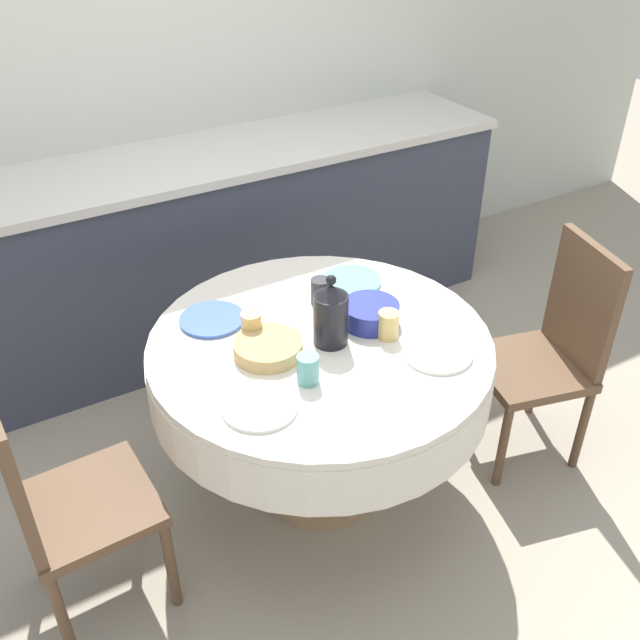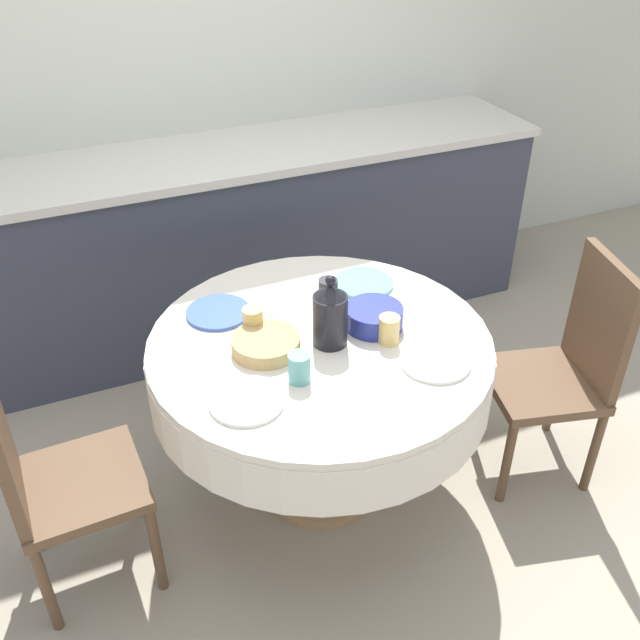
{
  "view_description": "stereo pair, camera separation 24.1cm",
  "coord_description": "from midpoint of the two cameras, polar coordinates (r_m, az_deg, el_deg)",
  "views": [
    {
      "loc": [
        -1.01,
        -1.73,
        2.16
      ],
      "look_at": [
        0.0,
        0.0,
        0.81
      ],
      "focal_mm": 40.0,
      "sensor_mm": 36.0,
      "label": 1
    },
    {
      "loc": [
        -0.79,
        -1.84,
        2.16
      ],
      "look_at": [
        0.0,
        0.0,
        0.81
      ],
      "focal_mm": 40.0,
      "sensor_mm": 36.0,
      "label": 2
    }
  ],
  "objects": [
    {
      "name": "plate_far_left",
      "position": [
        2.59,
        -11.27,
        -0.03
      ],
      "size": [
        0.23,
        0.23,
        0.01
      ],
      "primitive_type": "cylinder",
      "color": "#3856AD",
      "rests_on": "dining_table"
    },
    {
      "name": "plate_near_right",
      "position": [
        2.39,
        6.55,
        -2.73
      ],
      "size": [
        0.23,
        0.23,
        0.01
      ],
      "primitive_type": "cylinder",
      "color": "white",
      "rests_on": "dining_table"
    },
    {
      "name": "cup_near_right",
      "position": [
        2.44,
        2.68,
        -0.49
      ],
      "size": [
        0.07,
        0.07,
        0.1
      ],
      "primitive_type": "cylinder",
      "color": "#DBB766",
      "rests_on": "dining_table"
    },
    {
      "name": "plate_near_left",
      "position": [
        2.18,
        -8.01,
        -6.96
      ],
      "size": [
        0.23,
        0.23,
        0.01
      ],
      "primitive_type": "cylinder",
      "color": "white",
      "rests_on": "dining_table"
    },
    {
      "name": "chair_right",
      "position": [
        2.4,
        -23.16,
        -12.98
      ],
      "size": [
        0.42,
        0.42,
        0.94
      ],
      "rotation": [
        0.0,
        0.0,
        -1.53
      ],
      "color": "brown",
      "rests_on": "ground_plane"
    },
    {
      "name": "coffee_carafe",
      "position": [
        2.37,
        -2.03,
        0.36
      ],
      "size": [
        0.12,
        0.12,
        0.26
      ],
      "color": "black",
      "rests_on": "dining_table"
    },
    {
      "name": "cup_far_left",
      "position": [
        2.45,
        -8.3,
        -0.56
      ],
      "size": [
        0.07,
        0.07,
        0.1
      ],
      "primitive_type": "cylinder",
      "color": "#DBB766",
      "rests_on": "dining_table"
    },
    {
      "name": "kitchen_counter",
      "position": [
        3.59,
        -12.21,
        5.32
      ],
      "size": [
        3.24,
        0.64,
        0.96
      ],
      "color": "#383D4C",
      "rests_on": "ground_plane"
    },
    {
      "name": "bread_basket",
      "position": [
        2.39,
        -7.07,
        -2.31
      ],
      "size": [
        0.23,
        0.23,
        0.05
      ],
      "primitive_type": "cylinder",
      "color": "tan",
      "rests_on": "dining_table"
    },
    {
      "name": "wall_back",
      "position": [
        3.6,
        -15.75,
        19.01
      ],
      "size": [
        7.0,
        0.05,
        2.6
      ],
      "color": "beige",
      "rests_on": "ground_plane"
    },
    {
      "name": "plate_far_right",
      "position": [
        2.77,
        0.04,
        3.09
      ],
      "size": [
        0.23,
        0.23,
        0.01
      ],
      "primitive_type": "cylinder",
      "color": "#60BCB7",
      "rests_on": "dining_table"
    },
    {
      "name": "dining_table",
      "position": [
        2.53,
        -2.73,
        -3.98
      ],
      "size": [
        1.2,
        1.2,
        0.73
      ],
      "color": "tan",
      "rests_on": "ground_plane"
    },
    {
      "name": "cup_near_left",
      "position": [
        2.24,
        -4.05,
        -4.05
      ],
      "size": [
        0.07,
        0.07,
        0.1
      ],
      "primitive_type": "cylinder",
      "color": "#5BA39E",
      "rests_on": "dining_table"
    },
    {
      "name": "chair_left",
      "position": [
        2.91,
        15.78,
        -2.08
      ],
      "size": [
        0.48,
        0.48,
        0.94
      ],
      "rotation": [
        0.0,
        0.0,
        1.33
      ],
      "color": "brown",
      "rests_on": "ground_plane"
    },
    {
      "name": "cup_far_right",
      "position": [
        2.62,
        -2.6,
        2.23
      ],
      "size": [
        0.07,
        0.07,
        0.1
      ],
      "primitive_type": "cylinder",
      "color": "#28282D",
      "rests_on": "dining_table"
    },
    {
      "name": "fruit_bowl",
      "position": [
        2.52,
        1.28,
        0.48
      ],
      "size": [
        0.2,
        0.2,
        0.08
      ],
      "primitive_type": "cylinder",
      "color": "navy",
      "rests_on": "dining_table"
    },
    {
      "name": "ground_plane",
      "position": [
        2.94,
        -2.41,
        -13.32
      ],
      "size": [
        12.0,
        12.0,
        0.0
      ],
      "primitive_type": "plane",
      "color": "#9E937F"
    }
  ]
}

